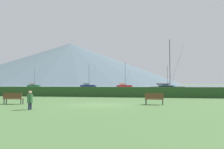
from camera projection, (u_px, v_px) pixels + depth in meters
The scene contains 13 objects.
ground_plane at pixel (98, 105), 18.60m from camera, with size 1000.00×1000.00×0.00m, color #517A42.
harbor_water at pixel (145, 86), 153.53m from camera, with size 320.00×246.00×0.00m, color gray.
hedge_line at pixel (118, 92), 29.46m from camera, with size 80.00×1.20×1.27m, color #284C23.
sailboat_slip_1 at pixel (168, 89), 47.68m from camera, with size 7.82×4.12×10.85m.
sailboat_slip_3 at pixel (124, 86), 97.95m from camera, with size 7.24×3.94×10.69m.
sailboat_slip_4 at pixel (88, 86), 102.81m from camera, with size 7.38×2.55×10.22m.
sailboat_slip_5 at pixel (34, 86), 115.69m from camera, with size 6.78×3.05×9.59m.
sailboat_slip_6 at pixel (166, 86), 89.16m from camera, with size 7.00×2.49×8.58m.
park_bench_near_path at pixel (154, 98), 18.76m from camera, with size 1.53×0.56×0.95m.
park_bench_under_tree at pixel (13, 98), 19.22m from camera, with size 1.68×0.50×0.95m.
person_seated_viewer at pixel (30, 99), 15.24m from camera, with size 0.36×0.57×1.25m.
distant_hill_west_ridge at pixel (84, 68), 414.30m from camera, with size 223.49×223.49×59.55m, color slate.
distant_hill_central_peak at pixel (70, 64), 356.82m from camera, with size 334.54×334.54×63.46m, color slate.
Camera 1 is at (4.25, -18.22, 1.74)m, focal length 37.10 mm.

